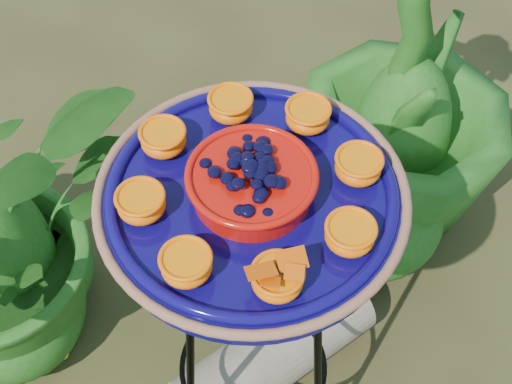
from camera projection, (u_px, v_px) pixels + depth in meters
tripod_stand at (253, 316)px, 1.50m from camera, size 0.46×0.46×0.98m
feeder_dish at (252, 194)px, 1.16m from camera, size 0.64×0.64×0.12m
driftwood_log at (275, 353)px, 1.98m from camera, size 0.61×0.32×0.19m
shrub_back_right at (413, 83)px, 1.96m from camera, size 0.90×0.90×1.13m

